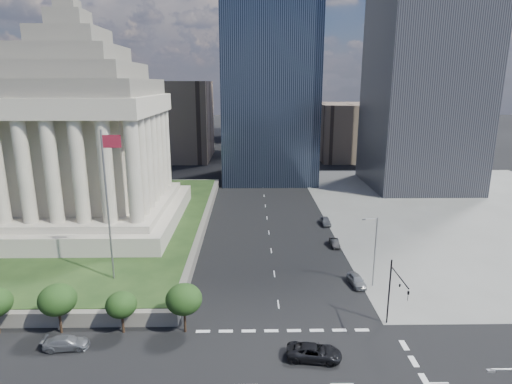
{
  "coord_description": "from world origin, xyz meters",
  "views": [
    {
      "loc": [
        -3.63,
        -29.27,
        27.49
      ],
      "look_at": [
        -2.89,
        18.01,
        15.36
      ],
      "focal_mm": 30.0,
      "sensor_mm": 36.0,
      "label": 1
    }
  ],
  "objects_px": {
    "pickup_truck": "(314,352)",
    "parked_sedan_near": "(357,280)",
    "traffic_signal_ne": "(395,289)",
    "parked_sedan_mid": "(335,243)",
    "war_memorial": "(78,118)",
    "flagpole": "(108,198)",
    "street_lamp_north": "(374,248)",
    "parked_sedan_far": "(326,221)",
    "suv_grey": "(66,343)"
  },
  "relations": [
    {
      "from": "pickup_truck",
      "to": "parked_sedan_far",
      "type": "bearing_deg",
      "value": -3.57
    },
    {
      "from": "war_memorial",
      "to": "parked_sedan_near",
      "type": "distance_m",
      "value": 54.73
    },
    {
      "from": "street_lamp_north",
      "to": "flagpole",
      "type": "bearing_deg",
      "value": -178.37
    },
    {
      "from": "traffic_signal_ne",
      "to": "parked_sedan_mid",
      "type": "bearing_deg",
      "value": 93.21
    },
    {
      "from": "parked_sedan_far",
      "to": "street_lamp_north",
      "type": "bearing_deg",
      "value": -85.09
    },
    {
      "from": "parked_sedan_near",
      "to": "street_lamp_north",
      "type": "bearing_deg",
      "value": -12.48
    },
    {
      "from": "flagpole",
      "to": "pickup_truck",
      "type": "xyz_separation_m",
      "value": [
        24.73,
        -15.18,
        -12.33
      ]
    },
    {
      "from": "flagpole",
      "to": "parked_sedan_mid",
      "type": "bearing_deg",
      "value": 25.61
    },
    {
      "from": "parked_sedan_mid",
      "to": "parked_sedan_far",
      "type": "height_order",
      "value": "parked_sedan_far"
    },
    {
      "from": "pickup_truck",
      "to": "parked_sedan_mid",
      "type": "height_order",
      "value": "pickup_truck"
    },
    {
      "from": "pickup_truck",
      "to": "parked_sedan_near",
      "type": "bearing_deg",
      "value": -19.2
    },
    {
      "from": "war_memorial",
      "to": "street_lamp_north",
      "type": "height_order",
      "value": "war_memorial"
    },
    {
      "from": "traffic_signal_ne",
      "to": "suv_grey",
      "type": "relative_size",
      "value": 1.68
    },
    {
      "from": "war_memorial",
      "to": "parked_sedan_mid",
      "type": "distance_m",
      "value": 50.28
    },
    {
      "from": "war_memorial",
      "to": "parked_sedan_mid",
      "type": "height_order",
      "value": "war_memorial"
    },
    {
      "from": "parked_sedan_mid",
      "to": "parked_sedan_near",
      "type": "bearing_deg",
      "value": -88.26
    },
    {
      "from": "pickup_truck",
      "to": "parked_sedan_near",
      "type": "height_order",
      "value": "pickup_truck"
    },
    {
      "from": "war_memorial",
      "to": "suv_grey",
      "type": "height_order",
      "value": "war_memorial"
    },
    {
      "from": "street_lamp_north",
      "to": "suv_grey",
      "type": "bearing_deg",
      "value": -159.01
    },
    {
      "from": "traffic_signal_ne",
      "to": "street_lamp_north",
      "type": "distance_m",
      "value": 11.34
    },
    {
      "from": "flagpole",
      "to": "parked_sedan_mid",
      "type": "distance_m",
      "value": 38.53
    },
    {
      "from": "suv_grey",
      "to": "war_memorial",
      "type": "bearing_deg",
      "value": 11.58
    },
    {
      "from": "pickup_truck",
      "to": "suv_grey",
      "type": "bearing_deg",
      "value": 93.06
    },
    {
      "from": "suv_grey",
      "to": "parked_sedan_near",
      "type": "bearing_deg",
      "value": -72.32
    },
    {
      "from": "war_memorial",
      "to": "parked_sedan_mid",
      "type": "relative_size",
      "value": 10.15
    },
    {
      "from": "traffic_signal_ne",
      "to": "pickup_truck",
      "type": "distance_m",
      "value": 11.65
    },
    {
      "from": "flagpole",
      "to": "traffic_signal_ne",
      "type": "relative_size",
      "value": 2.5
    },
    {
      "from": "war_memorial",
      "to": "flagpole",
      "type": "relative_size",
      "value": 1.95
    },
    {
      "from": "street_lamp_north",
      "to": "parked_sedan_far",
      "type": "relative_size",
      "value": 2.27
    },
    {
      "from": "street_lamp_north",
      "to": "parked_sedan_far",
      "type": "height_order",
      "value": "street_lamp_north"
    },
    {
      "from": "war_memorial",
      "to": "pickup_truck",
      "type": "height_order",
      "value": "war_memorial"
    },
    {
      "from": "flagpole",
      "to": "parked_sedan_mid",
      "type": "xyz_separation_m",
      "value": [
        32.87,
        15.75,
        -12.48
      ]
    },
    {
      "from": "suv_grey",
      "to": "parked_sedan_mid",
      "type": "relative_size",
      "value": 1.24
    },
    {
      "from": "parked_sedan_near",
      "to": "parked_sedan_mid",
      "type": "distance_m",
      "value": 14.54
    },
    {
      "from": "flagpole",
      "to": "suv_grey",
      "type": "distance_m",
      "value": 18.03
    },
    {
      "from": "suv_grey",
      "to": "parked_sedan_far",
      "type": "relative_size",
      "value": 1.08
    },
    {
      "from": "parked_sedan_near",
      "to": "parked_sedan_far",
      "type": "xyz_separation_m",
      "value": [
        0.22,
        26.14,
        0.01
      ]
    },
    {
      "from": "traffic_signal_ne",
      "to": "suv_grey",
      "type": "height_order",
      "value": "traffic_signal_ne"
    },
    {
      "from": "traffic_signal_ne",
      "to": "street_lamp_north",
      "type": "bearing_deg",
      "value": 85.81
    },
    {
      "from": "traffic_signal_ne",
      "to": "parked_sedan_far",
      "type": "distance_m",
      "value": 37.94
    },
    {
      "from": "suv_grey",
      "to": "parked_sedan_far",
      "type": "bearing_deg",
      "value": -45.41
    },
    {
      "from": "flagpole",
      "to": "pickup_truck",
      "type": "height_order",
      "value": "flagpole"
    },
    {
      "from": "pickup_truck",
      "to": "parked_sedan_near",
      "type": "relative_size",
      "value": 1.29
    },
    {
      "from": "pickup_truck",
      "to": "parked_sedan_mid",
      "type": "xyz_separation_m",
      "value": [
        8.13,
        30.94,
        -0.15
      ]
    },
    {
      "from": "street_lamp_north",
      "to": "pickup_truck",
      "type": "bearing_deg",
      "value": -122.79
    },
    {
      "from": "pickup_truck",
      "to": "parked_sedan_far",
      "type": "height_order",
      "value": "pickup_truck"
    },
    {
      "from": "flagpole",
      "to": "suv_grey",
      "type": "xyz_separation_m",
      "value": [
        -1.33,
        -13.0,
        -12.42
      ]
    },
    {
      "from": "flagpole",
      "to": "suv_grey",
      "type": "height_order",
      "value": "flagpole"
    },
    {
      "from": "traffic_signal_ne",
      "to": "parked_sedan_near",
      "type": "bearing_deg",
      "value": 96.04
    },
    {
      "from": "pickup_truck",
      "to": "street_lamp_north",
      "type": "bearing_deg",
      "value": -24.94
    }
  ]
}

